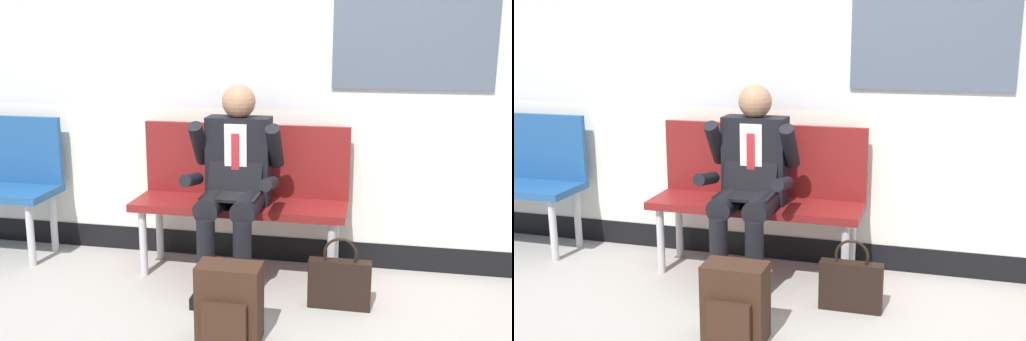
% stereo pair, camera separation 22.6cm
% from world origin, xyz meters
% --- Properties ---
extents(ground_plane, '(18.00, 18.00, 0.00)m').
position_xyz_m(ground_plane, '(0.00, 0.00, 0.00)').
color(ground_plane, '#9E9991').
extents(station_wall, '(6.39, 0.16, 2.87)m').
position_xyz_m(station_wall, '(0.01, 0.70, 1.43)').
color(station_wall, silver).
rests_on(station_wall, ground).
extents(bench_with_person, '(1.37, 0.42, 0.97)m').
position_xyz_m(bench_with_person, '(-0.30, 0.43, 0.56)').
color(bench_with_person, maroon).
rests_on(bench_with_person, ground).
extents(person_seated, '(0.57, 0.70, 1.24)m').
position_xyz_m(person_seated, '(-0.30, 0.23, 0.66)').
color(person_seated, black).
rests_on(person_seated, ground).
extents(backpack, '(0.33, 0.22, 0.41)m').
position_xyz_m(backpack, '(-0.15, -0.52, 0.20)').
color(backpack, '#331E14').
rests_on(backpack, ground).
extents(handbag, '(0.36, 0.09, 0.42)m').
position_xyz_m(handbag, '(0.38, -0.02, 0.15)').
color(handbag, black).
rests_on(handbag, ground).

